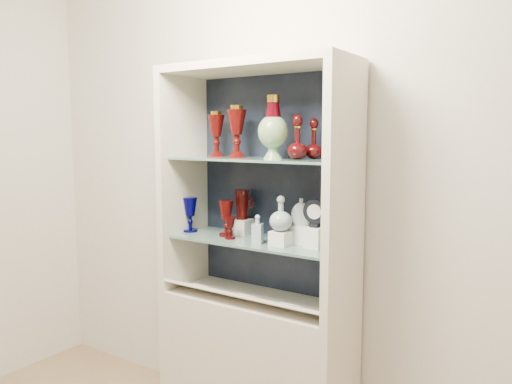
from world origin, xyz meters
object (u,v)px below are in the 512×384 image
Objects in this scene: lidded_bowl at (341,149)px; flat_flask at (301,212)px; enamel_urn at (273,127)px; ruby_decanter_b at (298,136)px; clear_round_decanter at (281,214)px; ruby_pitcher at (242,204)px; ruby_decanter_a at (314,136)px; pedestal_lamp_right at (237,132)px; ruby_goblet_tall at (226,218)px; clear_square_bottle at (258,229)px; cameo_medallion at (315,213)px; ruby_goblet_small at (230,228)px; cobalt_goblet at (190,214)px; pedestal_lamp_left at (216,134)px.

lidded_bowl is 0.72× the size of flat_flask.
lidded_bowl is (0.34, 0.05, -0.10)m from enamel_urn.
ruby_decanter_b reaches higher than clear_round_decanter.
lidded_bowl reaches higher than ruby_pitcher.
ruby_decanter_a is at bearing 47.31° from clear_round_decanter.
pedestal_lamp_right reaches higher than lidded_bowl.
clear_square_bottle is (0.24, -0.06, -0.02)m from ruby_goblet_tall.
lidded_bowl reaches higher than clear_round_decanter.
pedestal_lamp_right is at bearing -89.75° from ruby_pitcher.
ruby_decanter_a reaches higher than clear_round_decanter.
ruby_decanter_b is 1.39× the size of ruby_pitcher.
lidded_bowl is 0.72× the size of cameo_medallion.
enamel_urn reaches higher than ruby_goblet_small.
ruby_decanter_a reaches higher than cobalt_goblet.
flat_flask is at bearing 32.62° from clear_square_bottle.
lidded_bowl is at bearing 2.09° from pedestal_lamp_right.
ruby_decanter_b is (0.52, -0.04, -0.01)m from pedestal_lamp_left.
pedestal_lamp_left reaches higher than clear_round_decanter.
enamel_urn reaches higher than ruby_pitcher.
ruby_pitcher is 1.13× the size of clear_square_bottle.
pedestal_lamp_left is 0.79× the size of enamel_urn.
ruby_goblet_tall is 1.18× the size of ruby_pitcher.
ruby_goblet_small is (-0.24, -0.03, -0.52)m from enamel_urn.
ruby_decanter_a is 1.59× the size of cameo_medallion.
ruby_goblet_small is 0.18m from clear_square_bottle.
ruby_pitcher is at bearing 156.97° from enamel_urn.
pedestal_lamp_left is 0.52m from ruby_decanter_b.
clear_round_decanter is (-0.07, -0.04, -0.38)m from ruby_decanter_b.
clear_round_decanter is at bearing -2.06° from cobalt_goblet.
enamel_urn is 1.39× the size of ruby_decanter_a.
pedestal_lamp_right is at bearing -169.27° from ruby_decanter_a.
ruby_pitcher is at bearing 166.13° from ruby_decanter_b.
clear_round_decanter is at bearing -132.69° from ruby_decanter_a.
pedestal_lamp_left is at bearing 21.30° from cobalt_goblet.
ruby_goblet_tall is at bearing -169.07° from ruby_decanter_a.
pedestal_lamp_right reaches higher than cameo_medallion.
ruby_decanter_a is at bearing 10.73° from pedestal_lamp_right.
ruby_pitcher is (-0.44, 0.01, -0.37)m from ruby_decanter_a.
clear_round_decanter is (0.12, 0.03, 0.08)m from clear_square_bottle.
lidded_bowl is 0.53× the size of ruby_goblet_tall.
ruby_decanter_b is at bearing -104.87° from flat_flask.
cobalt_goblet is at bearing 177.94° from clear_round_decanter.
ruby_decanter_b is (-0.04, -0.09, 0.00)m from ruby_decanter_a.
cameo_medallion is at bearing 6.37° from ruby_goblet_small.
clear_square_bottle is at bearing -21.84° from pedestal_lamp_right.
ruby_decanter_b is 1.18× the size of cobalt_goblet.
pedestal_lamp_right is 0.50m from ruby_goblet_small.
cameo_medallion is (0.62, -0.04, -0.37)m from pedestal_lamp_left.
ruby_pitcher is (-0.60, 0.07, -0.31)m from lidded_bowl.
cobalt_goblet is (-0.88, -0.04, -0.37)m from lidded_bowl.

